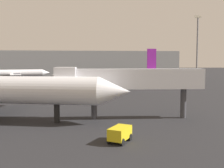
{
  "coord_description": "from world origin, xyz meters",
  "views": [
    {
      "loc": [
        1.45,
        -12.87,
        6.82
      ],
      "look_at": [
        6.41,
        34.76,
        2.91
      ],
      "focal_mm": 43.41,
      "sensor_mm": 36.0,
      "label": 1
    }
  ],
  "objects_px": {
    "light_mast_right": "(197,45)",
    "jet_bridge": "(123,80)",
    "airplane_distant": "(112,75)",
    "baggage_cart": "(120,133)",
    "airplane_far_left": "(17,73)"
  },
  "relations": [
    {
      "from": "baggage_cart",
      "to": "light_mast_right",
      "type": "relative_size",
      "value": 0.12
    },
    {
      "from": "airplane_distant",
      "to": "light_mast_right",
      "type": "bearing_deg",
      "value": -155.04
    },
    {
      "from": "airplane_far_left",
      "to": "light_mast_right",
      "type": "bearing_deg",
      "value": -25.35
    },
    {
      "from": "jet_bridge",
      "to": "baggage_cart",
      "type": "relative_size",
      "value": 6.52
    },
    {
      "from": "airplane_distant",
      "to": "light_mast_right",
      "type": "relative_size",
      "value": 1.38
    },
    {
      "from": "jet_bridge",
      "to": "baggage_cart",
      "type": "height_order",
      "value": "jet_bridge"
    },
    {
      "from": "airplane_distant",
      "to": "airplane_far_left",
      "type": "xyz_separation_m",
      "value": [
        -33.32,
        31.04,
        -0.69
      ]
    },
    {
      "from": "light_mast_right",
      "to": "jet_bridge",
      "type": "bearing_deg",
      "value": -119.86
    },
    {
      "from": "airplane_distant",
      "to": "jet_bridge",
      "type": "xyz_separation_m",
      "value": [
        -3.19,
        -43.4,
        1.38
      ]
    },
    {
      "from": "airplane_distant",
      "to": "light_mast_right",
      "type": "xyz_separation_m",
      "value": [
        33.47,
        20.47,
        9.8
      ]
    },
    {
      "from": "light_mast_right",
      "to": "airplane_far_left",
      "type": "bearing_deg",
      "value": 171.01
    },
    {
      "from": "airplane_distant",
      "to": "jet_bridge",
      "type": "relative_size",
      "value": 1.84
    },
    {
      "from": "airplane_distant",
      "to": "baggage_cart",
      "type": "bearing_deg",
      "value": 78.35
    },
    {
      "from": "airplane_far_left",
      "to": "airplane_distant",
      "type": "bearing_deg",
      "value": -59.33
    },
    {
      "from": "baggage_cart",
      "to": "airplane_distant",
      "type": "bearing_deg",
      "value": -153.68
    }
  ]
}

